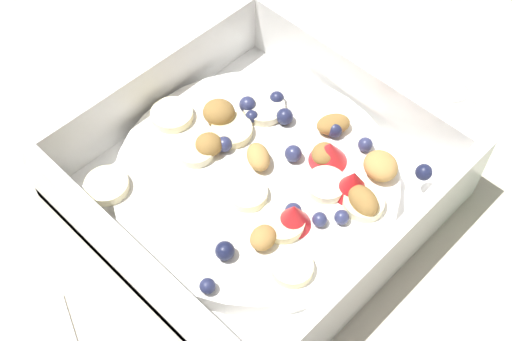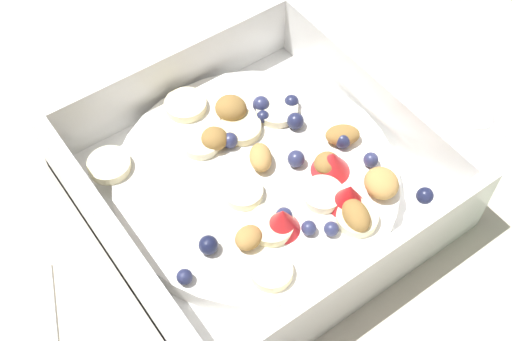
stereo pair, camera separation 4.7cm
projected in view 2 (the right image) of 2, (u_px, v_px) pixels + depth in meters
ground_plane at (222, 189)px, 0.50m from camera, size 2.40×2.40×0.00m
fruit_bowl at (259, 180)px, 0.48m from camera, size 0.23×0.23×0.06m
spoon at (497, 124)px, 0.53m from camera, size 0.06×0.17×0.01m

